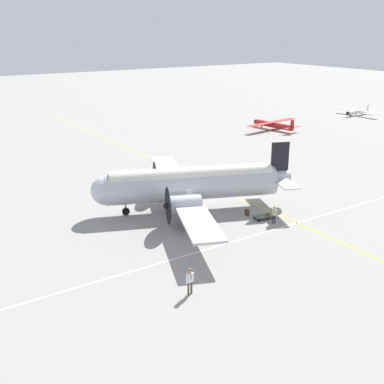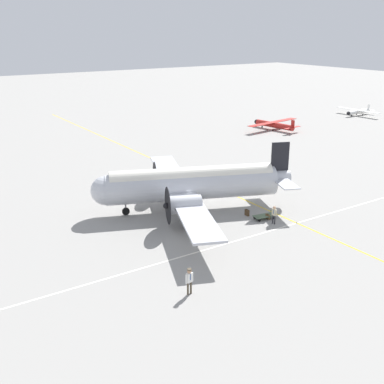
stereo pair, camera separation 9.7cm
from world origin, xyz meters
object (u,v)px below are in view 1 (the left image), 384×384
airliner_main (187,184)px  suitcase_upright_spare (268,217)px  light_aircraft_distant (357,111)px  crew_foreground (190,278)px  light_aircraft_taxiing (273,124)px  baggage_cart (265,216)px  suitcase_near_door (247,213)px  passenger_boarding (274,213)px

airliner_main → suitcase_upright_spare: airliner_main is taller
suitcase_upright_spare → light_aircraft_distant: size_ratio=0.05×
crew_foreground → light_aircraft_taxiing: size_ratio=0.16×
airliner_main → suitcase_upright_spare: bearing=151.6°
light_aircraft_distant → baggage_cart: bearing=28.7°
airliner_main → suitcase_upright_spare: size_ratio=45.33×
crew_foreground → baggage_cart: 14.64m
airliner_main → light_aircraft_distant: (25.39, -56.41, -1.86)m
airliner_main → crew_foreground: (-12.77, 8.05, -1.50)m
crew_foreground → suitcase_near_door: 14.76m
light_aircraft_taxiing → light_aircraft_distant: bearing=-95.0°
crew_foreground → baggage_cart: (7.15, -12.75, -0.87)m
suitcase_upright_spare → light_aircraft_taxiing: light_aircraft_taxiing is taller
baggage_cart → light_aircraft_taxiing: 41.01m
baggage_cart → light_aircraft_taxiing: (29.75, -28.22, 0.60)m
crew_foreground → baggage_cart: crew_foreground is taller
suitcase_upright_spare → baggage_cart: 0.29m
airliner_main → light_aircraft_distant: size_ratio=2.49×
light_aircraft_taxiing → suitcase_upright_spare: bearing=128.9°
crew_foreground → passenger_boarding: (5.84, -12.64, -0.12)m
suitcase_near_door → light_aircraft_distant: size_ratio=0.06×
baggage_cart → suitcase_near_door: bearing=-52.5°
light_aircraft_taxiing → passenger_boarding: bearing=129.6°
suitcase_upright_spare → passenger_boarding: bearing=164.7°
crew_foreground → light_aircraft_distant: light_aircraft_distant is taller
suitcase_near_door → crew_foreground: bearing=125.9°
crew_foreground → passenger_boarding: bearing=-162.3°
passenger_boarding → light_aircraft_taxiing: light_aircraft_taxiing is taller
crew_foreground → passenger_boarding: crew_foreground is taller
passenger_boarding → baggage_cart: size_ratio=0.78×
suitcase_near_door → light_aircraft_distant: light_aircraft_distant is taller
light_aircraft_taxiing → airliner_main: bearing=118.2°
suitcase_upright_spare → crew_foreground: bearing=118.2°
airliner_main → light_aircraft_taxiing: (24.13, -32.91, -1.77)m
suitcase_near_door → airliner_main: bearing=43.2°
airliner_main → passenger_boarding: bearing=145.1°
passenger_boarding → suitcase_near_door: bearing=9.1°
crew_foreground → light_aircraft_taxiing: 55.13m
airliner_main → light_aircraft_taxiing: bearing=-122.1°
crew_foreground → suitcase_upright_spare: bearing=-158.8°
suitcase_upright_spare → baggage_cart: baggage_cart is taller
passenger_boarding → suitcase_upright_spare: (1.11, -0.30, -0.79)m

